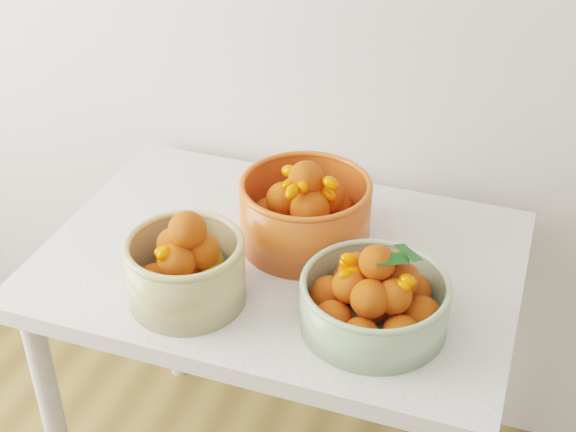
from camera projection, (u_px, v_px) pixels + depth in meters
name	position (u px, v px, depth m)	size (l,w,h in m)	color
table	(281.00, 290.00, 1.76)	(1.00, 0.70, 0.75)	silver
bowl_cream	(185.00, 268.00, 1.54)	(0.24, 0.24, 0.20)	tan
bowl_green	(374.00, 299.00, 1.49)	(0.28, 0.28, 0.18)	#8DAB7E
bowl_orange	(306.00, 211.00, 1.70)	(0.30, 0.30, 0.20)	#DC4718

